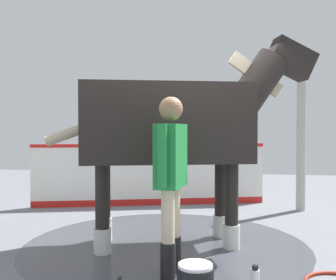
% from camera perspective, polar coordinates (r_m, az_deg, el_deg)
% --- Properties ---
extents(ground_plane, '(16.00, 16.00, 0.02)m').
position_cam_1_polar(ground_plane, '(5.04, 1.82, -15.12)').
color(ground_plane, slate).
extents(wet_patch, '(3.52, 3.52, 0.00)m').
position_cam_1_polar(wet_patch, '(5.06, -0.34, -14.90)').
color(wet_patch, '#42444C').
rests_on(wet_patch, ground).
extents(barrier_wall, '(4.24, 1.29, 1.16)m').
position_cam_1_polar(barrier_wall, '(7.46, -2.58, -5.34)').
color(barrier_wall, white).
rests_on(barrier_wall, ground).
extents(roof_post_near, '(0.16, 0.16, 2.73)m').
position_cam_1_polar(roof_post_near, '(7.30, 18.77, 0.94)').
color(roof_post_near, '#B7B2A8').
rests_on(roof_post_near, ground).
extents(horse, '(3.32, 1.47, 2.61)m').
position_cam_1_polar(horse, '(4.87, 1.06, 2.16)').
color(horse, black).
rests_on(horse, ground).
extents(handler, '(0.27, 0.70, 1.76)m').
position_cam_1_polar(handler, '(3.87, 0.43, -4.56)').
color(handler, black).
rests_on(handler, ground).
extents(bottle_shampoo, '(0.08, 0.08, 0.22)m').
position_cam_1_polar(bottle_shampoo, '(3.80, 12.52, -19.06)').
color(bottle_shampoo, white).
rests_on(bottle_shampoo, ground).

